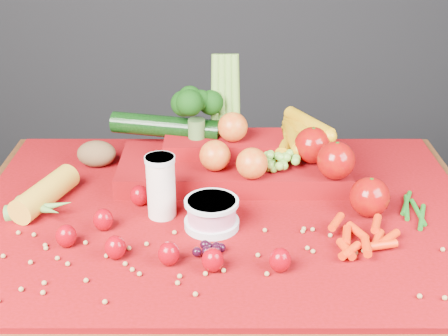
{
  "coord_description": "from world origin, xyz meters",
  "views": [
    {
      "loc": [
        0.0,
        -1.14,
        1.42
      ],
      "look_at": [
        0.0,
        0.02,
        0.85
      ],
      "focal_mm": 50.0,
      "sensor_mm": 36.0,
      "label": 1
    }
  ],
  "objects_px": {
    "table": "(224,252)",
    "yogurt_bowl": "(212,213)",
    "milk_glass": "(161,184)",
    "produce_mound": "(245,154)"
  },
  "relations": [
    {
      "from": "table",
      "to": "yogurt_bowl",
      "type": "height_order",
      "value": "yogurt_bowl"
    },
    {
      "from": "milk_glass",
      "to": "produce_mound",
      "type": "distance_m",
      "value": 0.25
    },
    {
      "from": "table",
      "to": "milk_glass",
      "type": "relative_size",
      "value": 8.23
    },
    {
      "from": "yogurt_bowl",
      "to": "produce_mound",
      "type": "bearing_deg",
      "value": 71.6
    },
    {
      "from": "table",
      "to": "yogurt_bowl",
      "type": "distance_m",
      "value": 0.16
    },
    {
      "from": "table",
      "to": "milk_glass",
      "type": "bearing_deg",
      "value": -169.9
    },
    {
      "from": "table",
      "to": "yogurt_bowl",
      "type": "relative_size",
      "value": 9.93
    },
    {
      "from": "milk_glass",
      "to": "yogurt_bowl",
      "type": "height_order",
      "value": "milk_glass"
    },
    {
      "from": "milk_glass",
      "to": "yogurt_bowl",
      "type": "distance_m",
      "value": 0.12
    },
    {
      "from": "produce_mound",
      "to": "yogurt_bowl",
      "type": "bearing_deg",
      "value": -108.4
    }
  ]
}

